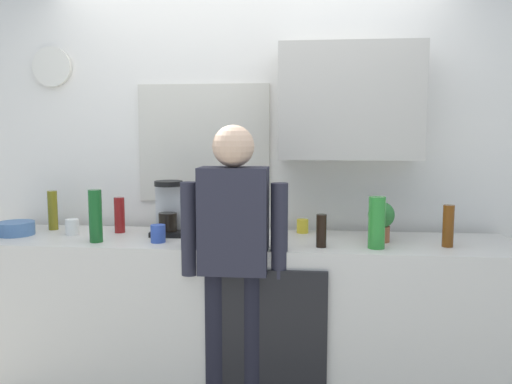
# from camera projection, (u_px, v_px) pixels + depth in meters

# --- Properties ---
(kitchen_counter) EXTENTS (3.14, 0.64, 0.94)m
(kitchen_counter) POSITION_uv_depth(u_px,v_px,m) (242.00, 316.00, 3.11)
(kitchen_counter) COLOR beige
(kitchen_counter) RESTS_ON ground_plane
(dishwasher_panel) EXTENTS (0.56, 0.02, 0.85)m
(dishwasher_panel) POSITION_uv_depth(u_px,v_px,m) (274.00, 348.00, 2.76)
(dishwasher_panel) COLOR black
(dishwasher_panel) RESTS_ON ground_plane
(back_wall_assembly) EXTENTS (4.74, 0.42, 2.60)m
(back_wall_assembly) POSITION_uv_depth(u_px,v_px,m) (260.00, 163.00, 3.39)
(back_wall_assembly) COLOR white
(back_wall_assembly) RESTS_ON ground_plane
(coffee_maker) EXTENTS (0.20, 0.20, 0.33)m
(coffee_maker) POSITION_uv_depth(u_px,v_px,m) (170.00, 210.00, 3.18)
(coffee_maker) COLOR black
(coffee_maker) RESTS_ON kitchen_counter
(bottle_green_wine) EXTENTS (0.07, 0.07, 0.30)m
(bottle_green_wine) POSITION_uv_depth(u_px,v_px,m) (95.00, 216.00, 2.94)
(bottle_green_wine) COLOR #195923
(bottle_green_wine) RESTS_ON kitchen_counter
(bottle_clear_soda) EXTENTS (0.09, 0.09, 0.28)m
(bottle_clear_soda) POSITION_uv_depth(u_px,v_px,m) (377.00, 223.00, 2.79)
(bottle_clear_soda) COLOR #2D8C33
(bottle_clear_soda) RESTS_ON kitchen_counter
(bottle_amber_beer) EXTENTS (0.06, 0.06, 0.23)m
(bottle_amber_beer) POSITION_uv_depth(u_px,v_px,m) (448.00, 226.00, 2.83)
(bottle_amber_beer) COLOR brown
(bottle_amber_beer) RESTS_ON kitchen_counter
(bottle_olive_oil) EXTENTS (0.06, 0.06, 0.25)m
(bottle_olive_oil) POSITION_uv_depth(u_px,v_px,m) (53.00, 210.00, 3.33)
(bottle_olive_oil) COLOR olive
(bottle_olive_oil) RESTS_ON kitchen_counter
(bottle_red_vinegar) EXTENTS (0.06, 0.06, 0.22)m
(bottle_red_vinegar) POSITION_uv_depth(u_px,v_px,m) (119.00, 215.00, 3.23)
(bottle_red_vinegar) COLOR maroon
(bottle_red_vinegar) RESTS_ON kitchen_counter
(bottle_dark_sauce) EXTENTS (0.06, 0.06, 0.18)m
(bottle_dark_sauce) POSITION_uv_depth(u_px,v_px,m) (321.00, 231.00, 2.82)
(bottle_dark_sauce) COLOR black
(bottle_dark_sauce) RESTS_ON kitchen_counter
(cup_yellow_cup) EXTENTS (0.07, 0.07, 0.09)m
(cup_yellow_cup) POSITION_uv_depth(u_px,v_px,m) (303.00, 226.00, 3.22)
(cup_yellow_cup) COLOR yellow
(cup_yellow_cup) RESTS_ON kitchen_counter
(cup_white_mug) EXTENTS (0.08, 0.08, 0.10)m
(cup_white_mug) POSITION_uv_depth(u_px,v_px,m) (72.00, 227.00, 3.17)
(cup_white_mug) COLOR white
(cup_white_mug) RESTS_ON kitchen_counter
(cup_blue_mug) EXTENTS (0.08, 0.08, 0.10)m
(cup_blue_mug) POSITION_uv_depth(u_px,v_px,m) (158.00, 234.00, 2.95)
(cup_blue_mug) COLOR #3351B2
(cup_blue_mug) RESTS_ON kitchen_counter
(mixing_bowl) EXTENTS (0.22, 0.22, 0.08)m
(mixing_bowl) POSITION_uv_depth(u_px,v_px,m) (16.00, 228.00, 3.16)
(mixing_bowl) COLOR #4C72A5
(mixing_bowl) RESTS_ON kitchen_counter
(potted_plant) EXTENTS (0.15, 0.15, 0.23)m
(potted_plant) POSITION_uv_depth(u_px,v_px,m) (381.00, 219.00, 2.96)
(potted_plant) COLOR #9E5638
(potted_plant) RESTS_ON kitchen_counter
(person_at_sink) EXTENTS (0.57, 0.22, 1.60)m
(person_at_sink) POSITION_uv_depth(u_px,v_px,m) (234.00, 249.00, 2.75)
(person_at_sink) COLOR black
(person_at_sink) RESTS_ON ground_plane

